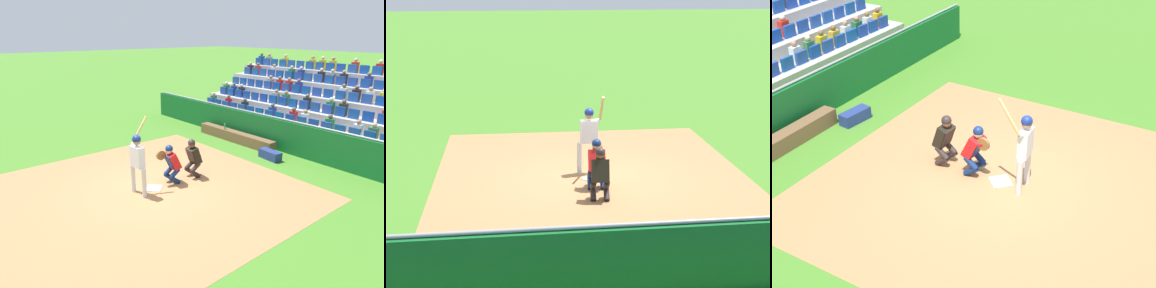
% 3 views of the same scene
% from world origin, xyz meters
% --- Properties ---
extents(ground_plane, '(160.00, 160.00, 0.00)m').
position_xyz_m(ground_plane, '(0.00, 0.00, 0.00)').
color(ground_plane, '#417724').
extents(infield_dirt_patch, '(8.35, 8.96, 0.01)m').
position_xyz_m(infield_dirt_patch, '(0.00, 0.50, 0.00)').
color(infield_dirt_patch, '#A67147').
rests_on(infield_dirt_patch, ground_plane).
extents(home_plate_marker, '(0.62, 0.62, 0.02)m').
position_xyz_m(home_plate_marker, '(0.00, 0.00, 0.02)').
color(home_plate_marker, white).
rests_on(home_plate_marker, infield_dirt_patch).
extents(batter_at_plate, '(0.67, 0.67, 2.21)m').
position_xyz_m(batter_at_plate, '(-0.02, 0.52, 1.13)').
color(batter_at_plate, silver).
rests_on(batter_at_plate, ground_plane).
extents(catcher_crouching, '(0.49, 0.72, 1.28)m').
position_xyz_m(catcher_crouching, '(0.01, -0.65, 0.71)').
color(catcher_crouching, navy).
rests_on(catcher_crouching, ground_plane).
extents(home_plate_umpire, '(0.49, 0.49, 1.30)m').
position_xyz_m(home_plate_umpire, '(-0.05, -1.49, 0.71)').
color(home_plate_umpire, '#2D2322').
rests_on(home_plate_umpire, ground_plane).
extents(dugout_wall, '(15.91, 0.24, 1.32)m').
position_xyz_m(dugout_wall, '(0.00, -5.86, 0.63)').
color(dugout_wall, '#115A25').
rests_on(dugout_wall, ground_plane).
extents(dugout_bench, '(4.02, 0.40, 0.44)m').
position_xyz_m(dugout_bench, '(1.70, -5.31, 0.22)').
color(dugout_bench, brown).
rests_on(dugout_bench, ground_plane).
extents(water_bottle_on_bench, '(0.07, 0.07, 0.26)m').
position_xyz_m(water_bottle_on_bench, '(2.28, -5.25, 0.57)').
color(water_bottle_on_bench, green).
rests_on(water_bottle_on_bench, dugout_bench).
extents(equipment_duffel_bag, '(0.91, 0.46, 0.33)m').
position_xyz_m(equipment_duffel_bag, '(-0.63, -4.75, 0.17)').
color(equipment_duffel_bag, navy).
rests_on(equipment_duffel_bag, ground_plane).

